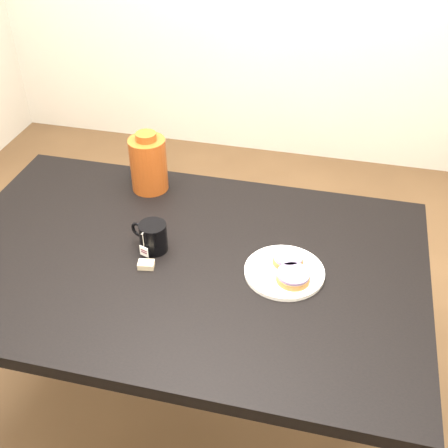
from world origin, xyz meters
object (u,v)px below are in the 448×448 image
object	(u,v)px
plate	(284,271)
teabag_pouch	(146,265)
bagel_package	(148,163)
mug	(153,237)
bagel_back	(288,259)
table	(183,279)
bagel_front	(293,276)

from	to	relation	value
plate	teabag_pouch	distance (m)	0.39
teabag_pouch	bagel_package	world-z (taller)	bagel_package
mug	teabag_pouch	world-z (taller)	mug
bagel_back	teabag_pouch	xyz separation A→B (m)	(-0.39, -0.10, -0.02)
mug	table	bearing A→B (deg)	5.20
bagel_front	table	bearing A→B (deg)	174.79
bagel_back	mug	bearing A→B (deg)	-177.50
table	plate	world-z (taller)	plate
plate	bagel_back	distance (m)	0.04
table	bagel_package	distance (m)	0.43
bagel_front	teabag_pouch	bearing A→B (deg)	-175.81
table	plate	bearing A→B (deg)	0.85
teabag_pouch	bagel_package	xyz separation A→B (m)	(-0.13, 0.39, 0.09)
table	bagel_front	world-z (taller)	bagel_front
bagel_back	teabag_pouch	size ratio (longest dim) A/B	2.60
bagel_front	teabag_pouch	size ratio (longest dim) A/B	2.42
mug	bagel_package	world-z (taller)	bagel_package
bagel_package	bagel_back	bearing A→B (deg)	-29.60
teabag_pouch	bagel_package	distance (m)	0.42
table	mug	bearing A→B (deg)	166.41
plate	bagel_front	size ratio (longest dim) A/B	2.06
plate	mug	bearing A→B (deg)	177.40
table	teabag_pouch	distance (m)	0.14
plate	bagel_front	bearing A→B (deg)	-50.62
mug	bagel_package	xyz separation A→B (m)	(-0.12, 0.31, 0.05)
table	bagel_back	distance (m)	0.32
bagel_front	plate	bearing A→B (deg)	129.38
bagel_back	bagel_package	xyz separation A→B (m)	(-0.52, 0.29, 0.07)
bagel_back	table	bearing A→B (deg)	-172.59
table	mug	distance (m)	0.16
table	mug	size ratio (longest dim) A/B	10.77
table	bagel_front	size ratio (longest dim) A/B	12.86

